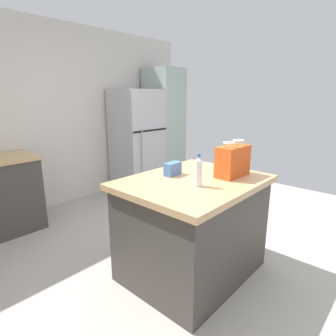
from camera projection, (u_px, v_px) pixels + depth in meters
ground at (200, 263)px, 2.79m from camera, size 6.24×6.24×0.00m
back_wall at (58, 116)px, 4.13m from camera, size 4.87×0.13×2.63m
kitchen_island at (192, 227)px, 2.56m from camera, size 1.25×0.99×0.91m
refrigerator at (137, 141)px, 4.83m from camera, size 0.76×0.69×1.72m
tall_cabinet at (164, 127)px, 5.28m from camera, size 0.56×0.62×2.09m
shopping_bag at (233, 161)px, 2.51m from camera, size 0.34×0.18×0.32m
small_box at (173, 169)px, 2.56m from camera, size 0.18×0.09×0.12m
bottle at (198, 172)px, 2.23m from camera, size 0.06×0.06×0.27m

